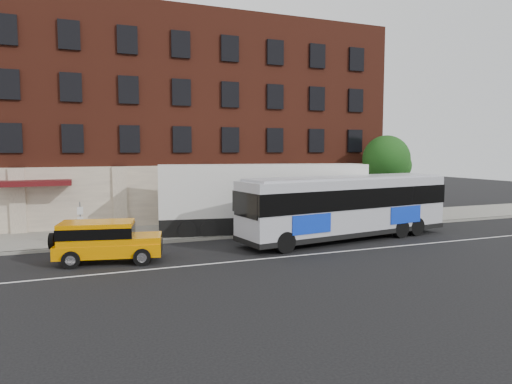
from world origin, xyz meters
name	(u,v)px	position (x,y,z in m)	size (l,w,h in m)	color
ground	(275,261)	(0.00, 0.00, 0.00)	(120.00, 120.00, 0.00)	black
sidewalk	(219,229)	(0.00, 9.00, 0.07)	(60.00, 6.00, 0.15)	gray
kerb	(234,237)	(0.00, 6.00, 0.07)	(60.00, 0.25, 0.15)	gray
lane_line	(271,258)	(0.00, 0.50, 0.01)	(60.00, 0.12, 0.01)	silver
building	(190,121)	(-0.01, 16.92, 7.58)	(30.00, 12.10, 15.00)	#572114
sign_pole	(80,222)	(-8.50, 6.15, 1.45)	(0.30, 0.20, 2.50)	gray
street_tree	(387,161)	(13.54, 9.48, 4.41)	(3.60, 3.60, 6.20)	#34261A
city_bus	(347,205)	(6.02, 3.24, 2.04)	(13.77, 4.83, 3.70)	#AEB0B9
yellow_suv	(104,239)	(-7.52, 2.62, 1.10)	(5.16, 2.91, 1.92)	orange
shipping_container	(263,199)	(2.32, 7.04, 2.14)	(13.22, 4.78, 4.32)	black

